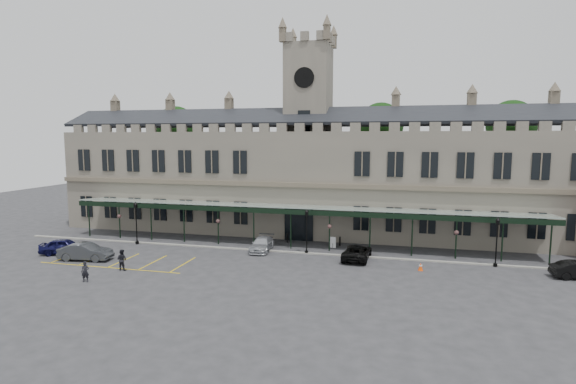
% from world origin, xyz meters
% --- Properties ---
extents(ground, '(140.00, 140.00, 0.00)m').
position_xyz_m(ground, '(0.00, 0.00, 0.00)').
color(ground, '#2D2D30').
extents(station_building, '(60.00, 10.36, 17.30)m').
position_xyz_m(station_building, '(0.00, 15.91, 6.47)').
color(station_building, '#655F54').
rests_on(station_building, ground).
extents(clock_tower, '(5.60, 5.60, 24.80)m').
position_xyz_m(clock_tower, '(0.00, 16.00, 13.11)').
color(clock_tower, '#655F54').
rests_on(clock_tower, ground).
extents(canopy, '(50.00, 4.10, 4.30)m').
position_xyz_m(canopy, '(0.00, 7.46, 2.40)').
color(canopy, '#8C9E93').
rests_on(canopy, ground).
extents(kerb, '(60.00, 0.40, 0.12)m').
position_xyz_m(kerb, '(0.00, 5.50, 0.06)').
color(kerb, gray).
rests_on(kerb, ground).
extents(parking_markings, '(16.00, 6.00, 0.01)m').
position_xyz_m(parking_markings, '(-14.00, -1.50, 0.00)').
color(parking_markings, gold).
rests_on(parking_markings, ground).
extents(tree_behind_left, '(6.00, 6.00, 16.00)m').
position_xyz_m(tree_behind_left, '(-22.00, 25.00, 12.81)').
color(tree_behind_left, '#332314').
rests_on(tree_behind_left, ground).
extents(tree_behind_mid, '(6.00, 6.00, 16.00)m').
position_xyz_m(tree_behind_mid, '(8.00, 25.00, 12.81)').
color(tree_behind_mid, '#332314').
rests_on(tree_behind_mid, ground).
extents(tree_behind_right, '(6.00, 6.00, 16.00)m').
position_xyz_m(tree_behind_right, '(24.00, 25.00, 12.81)').
color(tree_behind_right, '#332314').
rests_on(tree_behind_right, ground).
extents(lamp_post_left, '(0.44, 0.44, 4.62)m').
position_xyz_m(lamp_post_left, '(-16.46, 5.05, 2.74)').
color(lamp_post_left, black).
rests_on(lamp_post_left, ground).
extents(lamp_post_mid, '(0.42, 0.42, 4.47)m').
position_xyz_m(lamp_post_mid, '(2.01, 5.49, 2.65)').
color(lamp_post_mid, black).
rests_on(lamp_post_mid, ground).
extents(lamp_post_right, '(0.42, 0.42, 4.45)m').
position_xyz_m(lamp_post_right, '(19.12, 5.22, 2.64)').
color(lamp_post_right, black).
rests_on(lamp_post_right, ground).
extents(traffic_cone, '(0.42, 0.42, 0.67)m').
position_xyz_m(traffic_cone, '(12.65, 2.41, 0.33)').
color(traffic_cone, '#FE4B08').
rests_on(traffic_cone, ground).
extents(sign_board, '(0.66, 0.17, 1.13)m').
position_xyz_m(sign_board, '(4.15, 8.53, 0.55)').
color(sign_board, black).
rests_on(sign_board, ground).
extents(bollard_left, '(0.17, 0.17, 0.97)m').
position_xyz_m(bollard_left, '(-0.98, 9.64, 0.49)').
color(bollard_left, black).
rests_on(bollard_left, ground).
extents(bollard_right, '(0.17, 0.17, 0.95)m').
position_xyz_m(bollard_right, '(4.74, 9.62, 0.48)').
color(bollard_right, black).
rests_on(bollard_right, ground).
extents(car_left_a, '(4.85, 3.34, 1.53)m').
position_xyz_m(car_left_a, '(-21.00, -0.35, 0.77)').
color(car_left_a, '#0B0C34').
rests_on(car_left_a, ground).
extents(car_left_b, '(5.02, 2.30, 1.60)m').
position_xyz_m(car_left_b, '(-17.50, -1.74, 0.80)').
color(car_left_b, '#33363A').
rests_on(car_left_b, ground).
extents(car_taxi, '(2.20, 4.74, 1.34)m').
position_xyz_m(car_taxi, '(-2.62, 5.60, 0.67)').
color(car_taxi, '#A6A9AE').
rests_on(car_taxi, ground).
extents(car_van, '(2.60, 5.11, 1.38)m').
position_xyz_m(car_van, '(7.00, 4.62, 0.69)').
color(car_van, black).
rests_on(car_van, ground).
extents(person_a, '(0.70, 0.57, 1.65)m').
position_xyz_m(person_a, '(-13.20, -7.24, 0.82)').
color(person_a, black).
rests_on(person_a, ground).
extents(person_b, '(0.89, 0.69, 1.82)m').
position_xyz_m(person_b, '(-12.30, -3.74, 0.91)').
color(person_b, black).
rests_on(person_b, ground).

